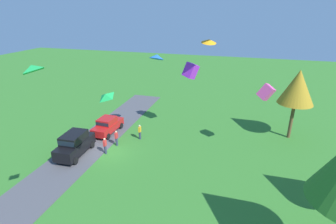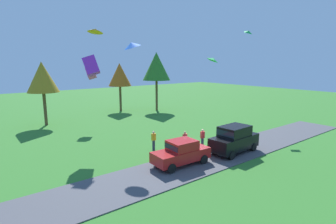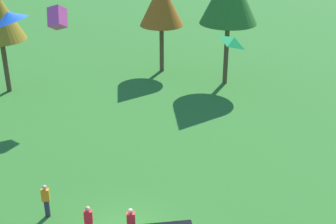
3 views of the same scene
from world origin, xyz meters
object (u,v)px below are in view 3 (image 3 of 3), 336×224
at_px(person_watching_sky, 46,201).
at_px(kite_box_trailing_tail, 57,18).
at_px(kite_delta_high_right, 10,17).
at_px(person_on_lawn, 89,222).
at_px(tree_lone_near, 161,4).
at_px(kite_diamond_high_left, 234,40).

relative_size(person_watching_sky, kite_box_trailing_tail, 1.32).
distance_m(person_watching_sky, kite_box_trailing_tail, 13.59).
relative_size(person_watching_sky, kite_delta_high_right, 1.14).
distance_m(person_on_lawn, tree_lone_near, 22.10).
xyz_separation_m(tree_lone_near, kite_diamond_high_left, (1.81, -17.96, 2.20)).
bearing_deg(kite_diamond_high_left, person_watching_sky, -171.55).
bearing_deg(person_watching_sky, kite_delta_high_right, 116.07).
bearing_deg(kite_box_trailing_tail, person_on_lawn, -79.97).
bearing_deg(person_on_lawn, kite_delta_high_right, 129.34).
height_order(kite_box_trailing_tail, kite_diamond_high_left, kite_diamond_high_left).
xyz_separation_m(person_on_lawn, kite_delta_high_right, (-2.95, 3.59, 8.13)).
bearing_deg(kite_delta_high_right, kite_diamond_high_left, -3.14).
bearing_deg(kite_delta_high_right, person_watching_sky, -63.93).
distance_m(tree_lone_near, kite_delta_high_right, 19.37).
bearing_deg(tree_lone_near, kite_diamond_high_left, -84.26).
bearing_deg(kite_diamond_high_left, kite_delta_high_right, 176.86).
bearing_deg(tree_lone_near, person_watching_sky, -109.64).
xyz_separation_m(tree_lone_near, kite_box_trailing_tail, (-7.32, -6.83, 0.71)).
relative_size(kite_delta_high_right, kite_box_trailing_tail, 1.16).
height_order(tree_lone_near, kite_box_trailing_tail, tree_lone_near).
xyz_separation_m(kite_box_trailing_tail, kite_diamond_high_left, (9.13, -11.12, 1.49)).
height_order(person_watching_sky, kite_box_trailing_tail, kite_box_trailing_tail).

